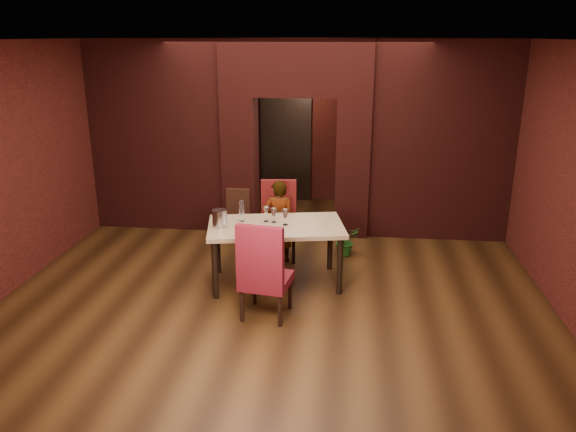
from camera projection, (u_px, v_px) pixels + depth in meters
name	position (u px, v px, depth m)	size (l,w,h in m)	color
floor	(281.00, 277.00, 7.90)	(8.00, 8.00, 0.00)	#402510
ceiling	(280.00, 39.00, 6.91)	(7.00, 8.00, 0.04)	silver
wall_back	(306.00, 122.00, 11.19)	(7.00, 0.04, 3.20)	maroon
wall_front	(203.00, 304.00, 3.63)	(7.00, 0.04, 3.20)	maroon
wall_left	(31.00, 160.00, 7.79)	(0.04, 8.00, 3.20)	maroon
wall_right	(558.00, 173.00, 7.03)	(0.04, 8.00, 3.20)	maroon
pillar_left	(240.00, 164.00, 9.54)	(0.55, 0.55, 2.30)	maroon
pillar_right	(353.00, 167.00, 9.33)	(0.55, 0.55, 2.30)	maroon
lintel	(296.00, 68.00, 8.94)	(2.45, 0.55, 0.90)	maroon
wing_wall_left	(158.00, 137.00, 9.55)	(2.27, 0.35, 3.20)	maroon
wing_wall_right	(442.00, 142.00, 9.04)	(2.27, 0.35, 3.20)	maroon
vent_panel	(238.00, 203.00, 9.45)	(0.40, 0.03, 0.50)	#AB5331
rear_door	(286.00, 149.00, 11.34)	(0.90, 0.08, 2.10)	black
rear_door_frame	(286.00, 149.00, 11.30)	(1.02, 0.04, 2.22)	black
dining_table	(276.00, 254.00, 7.61)	(1.79, 1.01, 0.84)	tan
chair_far	(279.00, 222.00, 8.40)	(0.53, 0.53, 1.17)	maroon
chair_near	(266.00, 269.00, 6.66)	(0.55, 0.55, 1.22)	maroon
person_seated	(279.00, 221.00, 8.29)	(0.46, 0.30, 1.25)	silver
wine_glass_a	(266.00, 214.00, 7.58)	(0.08, 0.08, 0.21)	white
wine_glass_b	(274.00, 215.00, 7.55)	(0.08, 0.08, 0.20)	silver
wine_glass_c	(285.00, 217.00, 7.44)	(0.09, 0.09, 0.22)	white
tasting_sheet	(248.00, 228.00, 7.34)	(0.32, 0.23, 0.00)	white
wine_bucket	(220.00, 218.00, 7.36)	(0.19, 0.19, 0.23)	#ACACB3
water_bottle	(242.00, 210.00, 7.58)	(0.07, 0.07, 0.30)	white
potted_plant	(345.00, 241.00, 8.65)	(0.41, 0.35, 0.45)	#1F5C19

